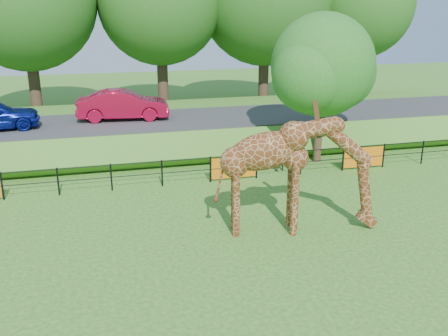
# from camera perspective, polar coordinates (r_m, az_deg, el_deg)

# --- Properties ---
(ground) EXTENTS (90.00, 90.00, 0.00)m
(ground) POSITION_cam_1_polar(r_m,az_deg,el_deg) (13.26, -2.26, -13.71)
(ground) COLOR #2A6218
(ground) RESTS_ON ground
(giraffe) EXTENTS (5.38, 1.94, 3.78)m
(giraffe) POSITION_cam_1_polar(r_m,az_deg,el_deg) (15.88, 8.53, -0.81)
(giraffe) COLOR #5A2B12
(giraffe) RESTS_ON ground
(perimeter_fence) EXTENTS (28.07, 0.10, 1.10)m
(perimeter_fence) POSITION_cam_1_polar(r_m,az_deg,el_deg) (20.22, -7.10, -0.60)
(perimeter_fence) COLOR black
(perimeter_fence) RESTS_ON ground
(embankment) EXTENTS (40.00, 9.00, 1.30)m
(embankment) POSITION_cam_1_polar(r_m,az_deg,el_deg) (27.37, -9.20, 4.49)
(embankment) COLOR #2A6218
(embankment) RESTS_ON ground
(road) EXTENTS (40.00, 5.00, 0.12)m
(road) POSITION_cam_1_polar(r_m,az_deg,el_deg) (25.76, -8.95, 5.27)
(road) COLOR #323235
(road) RESTS_ON embankment
(car_red) EXTENTS (4.71, 2.02, 1.51)m
(car_red) POSITION_cam_1_polar(r_m,az_deg,el_deg) (26.02, -11.45, 7.10)
(car_red) COLOR #B20C2E
(car_red) RESTS_ON road
(visitor) EXTENTS (0.65, 0.51, 1.59)m
(visitor) POSITION_cam_1_polar(r_m,az_deg,el_deg) (22.04, 6.39, 1.68)
(visitor) COLOR black
(visitor) RESTS_ON ground
(tree_east) EXTENTS (5.40, 4.71, 6.76)m
(tree_east) POSITION_cam_1_polar(r_m,az_deg,el_deg) (23.07, 11.34, 11.03)
(tree_east) COLOR #352518
(tree_east) RESTS_ON ground
(bg_tree_line) EXTENTS (37.30, 8.80, 11.82)m
(bg_tree_line) POSITION_cam_1_polar(r_m,az_deg,el_deg) (33.29, -7.54, 18.32)
(bg_tree_line) COLOR #352518
(bg_tree_line) RESTS_ON ground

